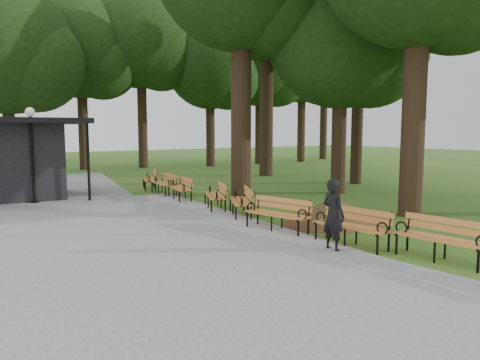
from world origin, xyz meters
TOP-DOWN VIEW (x-y plane):
  - ground at (0.00, 0.00)m, footprint 100.00×100.00m
  - path at (-4.00, 3.00)m, footprint 12.00×38.00m
  - person at (-0.58, 0.77)m, footprint 0.39×0.58m
  - kiosk at (-5.43, 12.84)m, footprint 5.16×4.57m
  - lamp_post at (-4.84, 11.12)m, footprint 0.32×0.32m
  - dirt_mound at (1.59, 2.89)m, footprint 2.59×2.59m
  - bench_2 at (0.66, -0.96)m, footprint 0.86×1.96m
  - bench_3 at (0.07, 0.85)m, footprint 0.88×1.97m
  - bench_4 at (-0.39, 2.95)m, footprint 1.09×2.00m
  - bench_5 at (0.01, 5.26)m, footprint 1.43×1.98m
  - bench_6 at (-0.03, 6.72)m, footprint 1.32×2.00m
  - bench_7 at (-0.12, 9.16)m, footprint 1.01×1.99m
  - bench_8 at (-0.05, 10.76)m, footprint 0.79×1.94m
  - bench_9 at (0.14, 12.70)m, footprint 1.23×2.00m
  - lawn_tree_1 at (6.16, 7.18)m, footprint 6.07×6.07m
  - lawn_tree_4 at (8.04, 14.62)m, footprint 6.20×6.20m
  - lawn_tree_5 at (9.40, 9.13)m, footprint 5.54×5.54m
  - tree_backdrop at (6.81, 23.34)m, footprint 36.38×9.65m

SIDE VIEW (x-z plane):
  - ground at x=0.00m, z-range 0.00..0.00m
  - path at x=-4.00m, z-range 0.00..0.06m
  - dirt_mound at x=1.59m, z-range 0.00..0.73m
  - bench_2 at x=0.66m, z-range 0.00..0.88m
  - bench_3 at x=0.07m, z-range 0.00..0.88m
  - bench_4 at x=-0.39m, z-range 0.00..0.88m
  - bench_5 at x=0.01m, z-range 0.00..0.88m
  - bench_6 at x=-0.03m, z-range 0.00..0.88m
  - bench_7 at x=-0.12m, z-range 0.00..0.88m
  - bench_8 at x=-0.05m, z-range 0.00..0.88m
  - bench_9 at x=0.14m, z-range 0.00..0.88m
  - person at x=-0.58m, z-range 0.00..1.58m
  - kiosk at x=-5.43m, z-range 0.00..3.04m
  - lamp_post at x=-4.84m, z-range 0.72..4.11m
  - lawn_tree_1 at x=6.16m, z-range 1.70..11.23m
  - lawn_tree_5 at x=9.40m, z-range 2.28..12.46m
  - tree_backdrop at x=6.81m, z-range 0.00..16.12m
  - lawn_tree_4 at x=8.04m, z-range 3.09..15.69m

